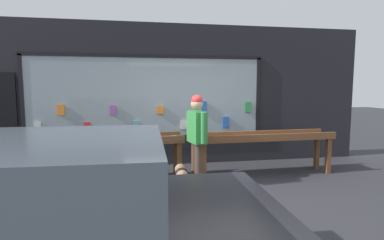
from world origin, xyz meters
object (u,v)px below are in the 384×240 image
at_px(display_table_right, 265,141).
at_px(person_browsing, 197,133).
at_px(display_table_left, 106,145).
at_px(small_dog, 181,174).

relative_size(display_table_right, person_browsing, 1.74).
bearing_deg(display_table_left, person_browsing, -16.04).
height_order(display_table_left, person_browsing, person_browsing).
xyz_separation_m(display_table_left, small_dog, (1.32, -0.65, -0.44)).
xyz_separation_m(display_table_left, person_browsing, (1.63, -0.47, 0.24)).
height_order(display_table_right, small_dog, display_table_right).
relative_size(display_table_left, small_dog, 5.28).
height_order(display_table_left, small_dog, display_table_left).
height_order(display_table_left, display_table_right, display_table_left).
height_order(display_table_right, person_browsing, person_browsing).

